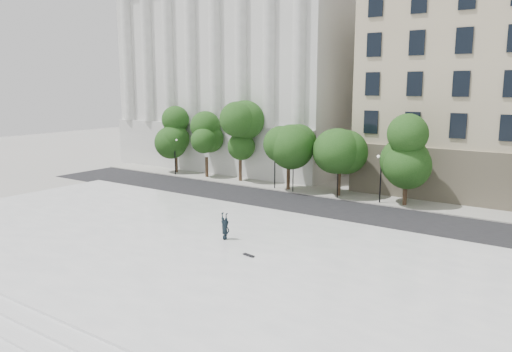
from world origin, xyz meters
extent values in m
plane|color=#A6A39D|center=(0.00, 0.00, 0.00)|extent=(160.00, 160.00, 0.00)
cube|color=white|center=(0.00, 3.00, 0.23)|extent=(44.00, 22.00, 0.45)
cube|color=black|center=(0.00, 18.00, 0.01)|extent=(60.00, 8.00, 0.02)
cube|color=#AAA79D|center=(0.00, 24.00, 0.06)|extent=(60.00, 4.00, 0.12)
cube|color=silver|center=(-17.00, 39.00, 12.50)|extent=(30.00, 26.00, 25.00)
cylinder|color=black|center=(-2.45, 22.30, 1.75)|extent=(0.10, 0.10, 3.50)
imported|color=black|center=(-2.45, 22.30, 3.87)|extent=(0.77, 1.90, 0.75)
cylinder|color=black|center=(2.42, 22.30, 1.75)|extent=(0.10, 0.10, 3.50)
imported|color=black|center=(2.42, 22.30, 3.83)|extent=(0.69, 1.67, 0.66)
imported|color=black|center=(2.46, 5.21, 0.70)|extent=(0.71, 1.84, 0.50)
cube|color=black|center=(5.65, 3.47, 0.49)|extent=(0.84, 0.35, 0.08)
cube|color=white|center=(0.00, -8.50, 0.15)|extent=(44.00, 1.00, 0.30)
cylinder|color=#382619|center=(-20.05, 24.02, 1.34)|extent=(0.36, 0.36, 2.69)
sphere|color=#163C11|center=(-20.05, 24.02, 4.99)|extent=(3.95, 3.95, 3.95)
cylinder|color=#382619|center=(-14.83, 23.62, 1.20)|extent=(0.36, 0.36, 2.40)
sphere|color=#163C11|center=(-14.83, 23.62, 4.45)|extent=(3.52, 3.52, 3.52)
cylinder|color=#382619|center=(-10.17, 23.88, 1.37)|extent=(0.36, 0.36, 2.74)
sphere|color=#163C11|center=(-10.17, 23.88, 5.10)|extent=(3.59, 3.59, 3.59)
cylinder|color=#382619|center=(-3.41, 22.97, 1.59)|extent=(0.36, 0.36, 3.19)
sphere|color=#163C11|center=(-3.41, 22.97, 5.92)|extent=(4.06, 4.06, 4.06)
cylinder|color=#382619|center=(2.06, 23.32, 1.55)|extent=(0.36, 0.36, 3.10)
sphere|color=#163C11|center=(2.06, 23.32, 5.75)|extent=(3.67, 3.67, 3.67)
cylinder|color=#382619|center=(8.61, 23.03, 1.28)|extent=(0.36, 0.36, 2.56)
sphere|color=#163C11|center=(8.61, 23.03, 4.75)|extent=(3.75, 3.75, 3.75)
cylinder|color=black|center=(-18.86, 22.60, 2.08)|extent=(0.12, 0.12, 4.16)
cube|color=black|center=(-18.86, 22.60, 4.16)|extent=(0.60, 0.06, 0.06)
sphere|color=white|center=(-19.16, 22.60, 4.26)|extent=(0.28, 0.28, 0.28)
sphere|color=white|center=(-18.56, 22.60, 4.26)|extent=(0.28, 0.28, 0.28)
cylinder|color=black|center=(-4.81, 22.60, 2.14)|extent=(0.12, 0.12, 4.28)
cube|color=black|center=(-4.81, 22.60, 4.28)|extent=(0.60, 0.06, 0.06)
sphere|color=white|center=(-5.11, 22.60, 4.38)|extent=(0.28, 0.28, 0.28)
sphere|color=white|center=(-4.51, 22.60, 4.38)|extent=(0.28, 0.28, 0.28)
cylinder|color=black|center=(6.47, 22.60, 2.11)|extent=(0.12, 0.12, 4.22)
cube|color=black|center=(6.47, 22.60, 4.22)|extent=(0.60, 0.06, 0.06)
sphere|color=white|center=(6.17, 22.60, 4.32)|extent=(0.28, 0.28, 0.28)
sphere|color=white|center=(6.77, 22.60, 4.32)|extent=(0.28, 0.28, 0.28)
camera|label=1|loc=(22.42, -19.81, 10.59)|focal=35.00mm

